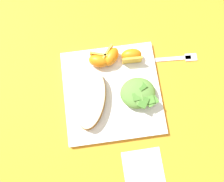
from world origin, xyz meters
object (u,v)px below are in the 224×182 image
at_px(orange_wedge_front, 131,56).
at_px(metal_fork, 172,59).
at_px(white_plate, 112,92).
at_px(cheesy_pizza_bread, 91,100).
at_px(green_salad_pile, 138,93).
at_px(orange_wedge_rear, 99,60).
at_px(orange_wedge_middle, 111,56).
at_px(paper_napkin, 143,170).

bearing_deg(orange_wedge_front, metal_fork, 173.69).
height_order(white_plate, orange_wedge_front, orange_wedge_front).
bearing_deg(orange_wedge_front, cheesy_pizza_bread, 41.19).
distance_m(green_salad_pile, metal_fork, 0.16).
bearing_deg(white_plate, orange_wedge_rear, -74.50).
height_order(orange_wedge_front, orange_wedge_middle, same).
relative_size(paper_napkin, metal_fork, 0.58).
relative_size(orange_wedge_front, metal_fork, 0.32).
bearing_deg(green_salad_pile, orange_wedge_rear, -48.95).
xyz_separation_m(cheesy_pizza_bread, orange_wedge_rear, (-0.04, -0.11, 0.00)).
bearing_deg(metal_fork, orange_wedge_middle, -5.95).
distance_m(cheesy_pizza_bread, orange_wedge_rear, 0.12).
distance_m(cheesy_pizza_bread, orange_wedge_middle, 0.14).
distance_m(green_salad_pile, orange_wedge_rear, 0.15).
height_order(cheesy_pizza_bread, orange_wedge_middle, orange_wedge_middle).
xyz_separation_m(orange_wedge_front, orange_wedge_middle, (0.06, -0.01, 0.00)).
relative_size(orange_wedge_rear, metal_fork, 0.36).
distance_m(orange_wedge_front, paper_napkin, 0.33).
relative_size(cheesy_pizza_bread, paper_napkin, 1.69).
height_order(cheesy_pizza_bread, orange_wedge_rear, orange_wedge_rear).
bearing_deg(cheesy_pizza_bread, metal_fork, -158.61).
height_order(orange_wedge_rear, paper_napkin, orange_wedge_rear).
distance_m(cheesy_pizza_bread, metal_fork, 0.28).
xyz_separation_m(orange_wedge_rear, paper_napkin, (-0.08, 0.32, -0.03)).
bearing_deg(orange_wedge_middle, green_salad_pile, 117.22).
height_order(cheesy_pizza_bread, green_salad_pile, green_salad_pile).
relative_size(white_plate, green_salad_pile, 2.73).
relative_size(green_salad_pile, paper_napkin, 0.93).
bearing_deg(orange_wedge_rear, orange_wedge_middle, -168.26).
relative_size(green_salad_pile, orange_wedge_front, 1.68).
bearing_deg(green_salad_pile, white_plate, -14.44).
distance_m(white_plate, cheesy_pizza_bread, 0.07).
bearing_deg(orange_wedge_middle, orange_wedge_rear, 11.74).
bearing_deg(paper_napkin, orange_wedge_front, -92.43).
bearing_deg(green_salad_pile, orange_wedge_front, -89.57).
distance_m(white_plate, orange_wedge_middle, 0.11).
xyz_separation_m(green_salad_pile, paper_napkin, (0.01, 0.21, -0.04)).
distance_m(white_plate, metal_fork, 0.21).
bearing_deg(orange_wedge_middle, metal_fork, 174.05).
relative_size(orange_wedge_front, orange_wedge_rear, 0.90).
relative_size(green_salad_pile, metal_fork, 0.54).
relative_size(white_plate, orange_wedge_rear, 4.10).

